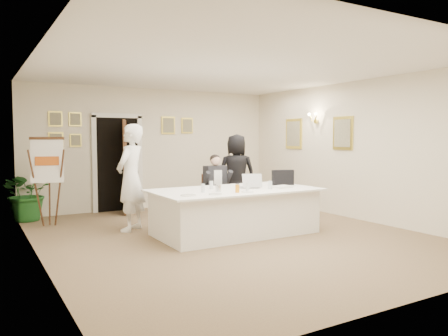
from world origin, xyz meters
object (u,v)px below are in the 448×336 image
object	(u,v)px
conference_table	(235,211)
flip_chart	(48,186)
standing_man	(131,178)
standing_woman	(236,173)
potted_palm	(28,192)
steel_jug	(218,188)
seated_man	(216,188)
laptop_bag	(283,177)
laptop	(248,180)
paper_stack	(282,187)
oj_glass	(237,189)

from	to	relation	value
conference_table	flip_chart	world-z (taller)	flip_chart
standing_man	standing_woman	distance (m)	2.73
standing_man	potted_palm	distance (m)	2.48
steel_jug	seated_man	bearing A→B (deg)	62.13
laptop_bag	flip_chart	bearing A→B (deg)	169.90
laptop	standing_woman	bearing A→B (deg)	81.87
flip_chart	paper_stack	size ratio (longest dim) A/B	4.89
flip_chart	potted_palm	xyz separation A→B (m)	(-0.26, 0.87, -0.19)
standing_man	steel_jug	distance (m)	1.69
flip_chart	conference_table	bearing A→B (deg)	-39.84
conference_table	oj_glass	size ratio (longest dim) A/B	21.83
standing_woman	steel_jug	size ratio (longest dim) A/B	15.76
flip_chart	standing_woman	bearing A→B (deg)	-5.90
conference_table	seated_man	distance (m)	1.12
oj_glass	flip_chart	bearing A→B (deg)	132.60
conference_table	laptop_bag	xyz separation A→B (m)	(1.11, 0.10, 0.52)
laptop	laptop_bag	bearing A→B (deg)	21.78
potted_palm	steel_jug	xyz separation A→B (m)	(2.51, -3.30, 0.26)
standing_woman	paper_stack	distance (m)	2.11
conference_table	laptop	xyz separation A→B (m)	(0.30, 0.04, 0.52)
laptop_bag	oj_glass	bearing A→B (deg)	-138.78
laptop	oj_glass	distance (m)	0.71
conference_table	oj_glass	world-z (taller)	oj_glass
steel_jug	flip_chart	bearing A→B (deg)	132.71
flip_chart	potted_palm	world-z (taller)	flip_chart
standing_woman	laptop_bag	bearing A→B (deg)	110.54
laptop_bag	paper_stack	distance (m)	0.46
laptop_bag	oj_glass	world-z (taller)	laptop_bag
conference_table	potted_palm	distance (m)	4.28
laptop	paper_stack	bearing A→B (deg)	-11.01
standing_man	potted_palm	size ratio (longest dim) A/B	1.66
laptop	laptop_bag	world-z (taller)	laptop_bag
conference_table	oj_glass	distance (m)	0.66
standing_woman	paper_stack	size ratio (longest dim) A/B	5.19
laptop	paper_stack	xyz separation A→B (m)	(0.52, -0.29, -0.12)
standing_man	oj_glass	world-z (taller)	standing_man
paper_stack	oj_glass	distance (m)	1.07
paper_stack	steel_jug	xyz separation A→B (m)	(-1.26, 0.05, 0.04)
laptop_bag	oj_glass	xyz separation A→B (m)	(-1.33, -0.54, -0.08)
standing_man	oj_glass	bearing A→B (deg)	84.18
seated_man	flip_chart	bearing A→B (deg)	151.46
flip_chart	standing_woman	world-z (taller)	standing_woman
standing_man	standing_woman	size ratio (longest dim) A/B	1.09
standing_man	laptop	bearing A→B (deg)	104.08
paper_stack	steel_jug	distance (m)	1.26
conference_table	flip_chart	size ratio (longest dim) A/B	1.74
oj_glass	standing_man	bearing A→B (deg)	128.09
standing_woman	steel_jug	distance (m)	2.59
conference_table	standing_man	world-z (taller)	standing_man
paper_stack	oj_glass	xyz separation A→B (m)	(-1.05, -0.19, 0.05)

